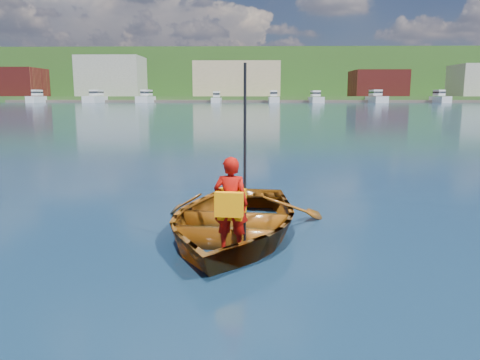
{
  "coord_description": "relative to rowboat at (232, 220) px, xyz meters",
  "views": [
    {
      "loc": [
        -0.11,
        -5.51,
        1.97
      ],
      "look_at": [
        -0.26,
        0.96,
        0.81
      ],
      "focal_mm": 35.0,
      "sensor_mm": 36.0,
      "label": 1
    }
  ],
  "objects": [
    {
      "name": "hillside_trees",
      "position": [
        -13.65,
        235.49,
        17.46
      ],
      "size": [
        310.98,
        82.81,
        23.86
      ],
      "color": "#382314",
      "rests_on": "ground"
    },
    {
      "name": "rowboat",
      "position": [
        0.0,
        0.0,
        0.0
      ],
      "size": [
        3.15,
        4.06,
        0.77
      ],
      "color": "brown",
      "rests_on": "ground"
    },
    {
      "name": "shoreline",
      "position": [
        0.37,
        235.65,
        10.09
      ],
      "size": [
        400.0,
        140.0,
        22.0
      ],
      "color": "#335E25",
      "rests_on": "ground"
    },
    {
      "name": "child_paddler",
      "position": [
        0.03,
        -0.91,
        0.45
      ],
      "size": [
        0.46,
        0.37,
        2.27
      ],
      "color": "#A40B06",
      "rests_on": "ground"
    },
    {
      "name": "ground",
      "position": [
        0.37,
        -0.96,
        -0.24
      ],
      "size": [
        600.0,
        600.0,
        0.0
      ],
      "color": "#101E43",
      "rests_on": "ground"
    },
    {
      "name": "marina_yachts",
      "position": [
        2.15,
        142.34,
        1.2
      ],
      "size": [
        146.56,
        13.75,
        4.4
      ],
      "color": "silver",
      "rests_on": "ground"
    },
    {
      "name": "waterfront_buildings",
      "position": [
        -7.36,
        164.04,
        7.51
      ],
      "size": [
        202.0,
        16.0,
        14.0
      ],
      "color": "maroon",
      "rests_on": "ground"
    },
    {
      "name": "dock",
      "position": [
        0.32,
        147.04,
        0.16
      ],
      "size": [
        160.04,
        5.83,
        0.8
      ],
      "color": "#53483F",
      "rests_on": "ground"
    }
  ]
}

